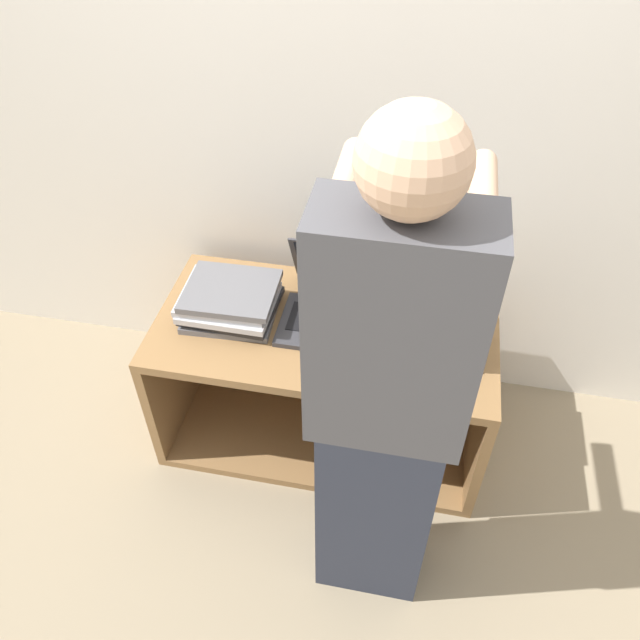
# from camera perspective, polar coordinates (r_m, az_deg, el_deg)

# --- Properties ---
(ground_plane) EXTENTS (12.00, 12.00, 0.00)m
(ground_plane) POSITION_cam_1_polar(r_m,az_deg,el_deg) (2.54, -1.01, -15.32)
(ground_plane) COLOR gray
(wall_back) EXTENTS (8.00, 0.05, 2.40)m
(wall_back) POSITION_cam_1_polar(r_m,az_deg,el_deg) (2.28, 2.65, 18.04)
(wall_back) COLOR silver
(wall_back) RESTS_ON ground_plane
(cart) EXTENTS (1.25, 0.64, 0.59)m
(cart) POSITION_cam_1_polar(r_m,az_deg,el_deg) (2.53, 0.70, -4.45)
(cart) COLOR olive
(cart) RESTS_ON ground_plane
(laptop_open) EXTENTS (0.33, 0.40, 0.27)m
(laptop_open) POSITION_cam_1_polar(r_m,az_deg,el_deg) (2.28, 0.78, 1.55)
(laptop_open) COLOR #333338
(laptop_open) RESTS_ON cart
(laptop_stack_left) EXTENTS (0.35, 0.30, 0.12)m
(laptop_stack_left) POSITION_cam_1_polar(r_m,az_deg,el_deg) (2.31, -8.22, 1.73)
(laptop_stack_left) COLOR slate
(laptop_stack_left) RESTS_ON cart
(laptop_stack_right) EXTENTS (0.34, 0.30, 0.17)m
(laptop_stack_right) POSITION_cam_1_polar(r_m,az_deg,el_deg) (2.19, 9.69, -0.24)
(laptop_stack_right) COLOR slate
(laptop_stack_right) RESTS_ON cart
(person) EXTENTS (0.40, 0.53, 1.71)m
(person) POSITION_cam_1_polar(r_m,az_deg,el_deg) (1.67, 5.97, -8.34)
(person) COLOR #2D3342
(person) RESTS_ON ground_plane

